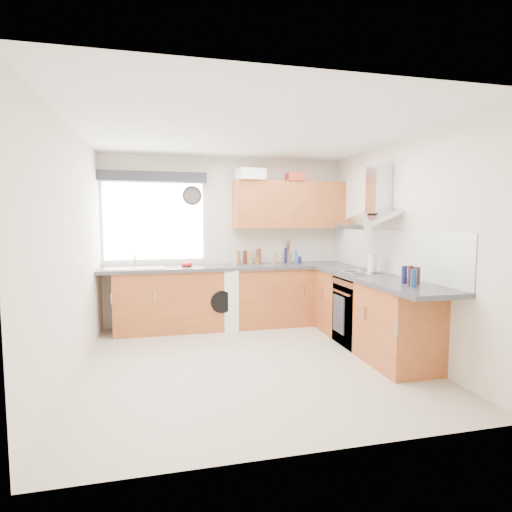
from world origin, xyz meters
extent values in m
plane|color=beige|center=(0.00, 0.00, 0.00)|extent=(3.60, 3.60, 0.00)
cube|color=white|center=(0.00, 0.00, 2.50)|extent=(3.60, 3.60, 0.02)
cube|color=silver|center=(0.00, 1.80, 1.25)|extent=(3.60, 0.02, 2.50)
cube|color=silver|center=(0.00, -1.80, 1.25)|extent=(3.60, 0.02, 2.50)
cube|color=silver|center=(-1.80, 0.00, 1.25)|extent=(0.02, 3.60, 2.50)
cube|color=silver|center=(1.80, 0.00, 1.25)|extent=(0.02, 3.60, 2.50)
cube|color=white|center=(-1.05, 1.79, 1.55)|extent=(1.40, 0.02, 1.10)
cube|color=#25252B|center=(-1.05, 1.70, 2.18)|extent=(1.50, 0.18, 0.14)
cube|color=white|center=(1.79, 0.30, 1.18)|extent=(0.01, 3.00, 0.54)
cube|color=#954820|center=(-0.10, 1.51, 0.43)|extent=(3.00, 0.58, 0.86)
cube|color=#954820|center=(1.50, 1.50, 0.43)|extent=(0.60, 0.60, 0.86)
cube|color=#954820|center=(1.51, 0.15, 0.43)|extent=(0.58, 2.10, 0.86)
cube|color=#353539|center=(0.00, 1.50, 0.89)|extent=(3.60, 0.62, 0.05)
cube|color=#353539|center=(1.50, 0.00, 0.89)|extent=(0.62, 2.42, 0.05)
cube|color=black|center=(1.50, 0.30, 0.42)|extent=(0.56, 0.58, 0.85)
cube|color=#B5B5B5|center=(1.50, 0.30, 0.92)|extent=(0.52, 0.52, 0.01)
cube|color=#954820|center=(0.95, 1.62, 1.80)|extent=(1.70, 0.35, 0.70)
cube|color=white|center=(-0.15, 1.52, 0.43)|extent=(0.70, 0.68, 0.87)
cylinder|color=#25252B|center=(-0.50, 1.78, 1.93)|extent=(0.28, 0.04, 0.28)
cube|color=white|center=(0.33, 1.52, 2.23)|extent=(0.42, 0.34, 0.16)
cube|color=#A03020|center=(1.00, 1.52, 2.21)|extent=(0.26, 0.21, 0.11)
cylinder|color=gray|center=(0.96, 1.70, 0.98)|extent=(0.11, 0.11, 0.14)
cylinder|color=white|center=(1.62, 0.29, 1.03)|extent=(0.13, 0.13, 0.24)
cylinder|color=#1E1548|center=(0.90, 1.64, 1.03)|extent=(0.04, 0.04, 0.23)
cylinder|color=brown|center=(0.48, 1.66, 1.02)|extent=(0.07, 0.07, 0.23)
cylinder|color=#BBABA0|center=(0.06, 1.39, 0.97)|extent=(0.04, 0.04, 0.11)
cylinder|color=navy|center=(1.12, 1.59, 0.96)|extent=(0.05, 0.05, 0.10)
cylinder|color=brown|center=(0.45, 1.62, 0.96)|extent=(0.06, 0.06, 0.10)
cylinder|color=olive|center=(0.66, 1.42, 1.00)|extent=(0.05, 0.05, 0.17)
cylinder|color=brown|center=(0.16, 1.62, 1.02)|extent=(0.05, 0.05, 0.22)
cylinder|color=#A27E38|center=(0.34, 1.63, 1.00)|extent=(0.07, 0.07, 0.19)
cylinder|color=#5A1D13|center=(0.27, 1.69, 1.01)|extent=(0.06, 0.06, 0.20)
cylinder|color=navy|center=(0.98, 1.37, 1.01)|extent=(0.04, 0.04, 0.21)
cylinder|color=#391417|center=(1.45, -0.74, 1.01)|extent=(0.05, 0.05, 0.21)
cylinder|color=#141645|center=(1.50, -0.56, 1.00)|extent=(0.06, 0.06, 0.19)
cylinder|color=navy|center=(1.44, -0.80, 1.00)|extent=(0.06, 0.06, 0.18)
cylinder|color=#441D18|center=(1.59, -0.64, 1.00)|extent=(0.07, 0.07, 0.18)
camera|label=1|loc=(-0.92, -4.20, 1.56)|focal=28.00mm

